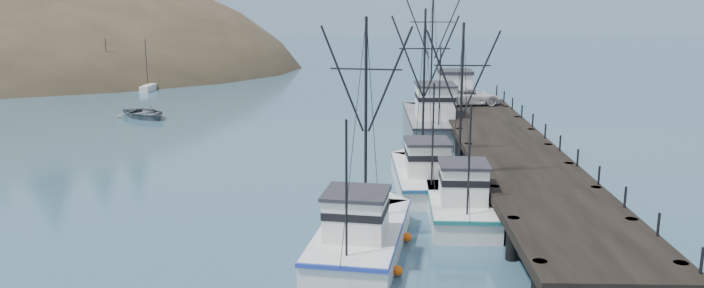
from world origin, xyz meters
name	(u,v)px	position (x,y,z in m)	size (l,w,h in m)	color
ground	(256,265)	(0.00, 0.00, 0.00)	(400.00, 400.00, 0.00)	#2C4E62
pier	(508,148)	(14.00, 16.00, 1.69)	(6.00, 44.00, 2.00)	black
distant_ridge	(391,32)	(10.00, 170.00, 0.00)	(360.00, 40.00, 26.00)	#9EB2C6
distant_ridge_far	(229,29)	(-40.00, 185.00, 0.00)	(180.00, 25.00, 18.00)	silver
moored_sailboats	(98,81)	(-30.52, 58.64, 0.33)	(19.94, 20.52, 6.35)	silver
trawler_near	(459,201)	(9.79, 7.22, 0.82)	(3.58, 10.28, 10.58)	silver
trawler_mid	(362,233)	(4.63, 2.01, 0.82)	(5.07, 11.25, 11.08)	silver
trawler_far	(424,174)	(8.24, 12.55, 0.82)	(3.90, 10.85, 11.16)	silver
work_vessel	(432,120)	(10.00, 28.22, 1.23)	(4.46, 14.20, 12.10)	slate
pier_shed	(455,85)	(12.50, 34.00, 3.42)	(3.00, 3.20, 2.80)	silver
pickup_truck	(470,96)	(13.60, 31.73, 2.76)	(2.51, 5.45, 1.51)	silver
motorboat	(145,118)	(-16.61, 35.22, 0.00)	(4.13, 5.79, 1.20)	#585D62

